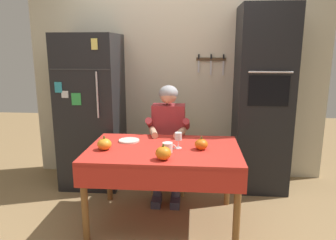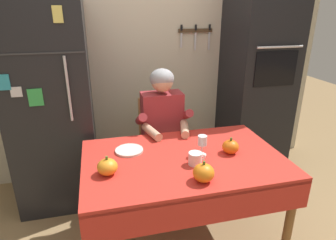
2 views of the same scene
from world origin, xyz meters
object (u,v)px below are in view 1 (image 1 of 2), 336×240
at_px(dining_table, 164,157).
at_px(chair_behind_person, 169,146).
at_px(wine_glass, 178,137).
at_px(refrigerator, 92,111).
at_px(coffee_mug, 168,147).
at_px(pumpkin_large, 163,153).
at_px(serving_tray, 129,141).
at_px(pumpkin_medium, 105,144).
at_px(wall_oven, 262,100).
at_px(pumpkin_small, 201,144).
at_px(seated_person, 168,132).

relative_size(dining_table, chair_behind_person, 1.51).
height_order(chair_behind_person, wine_glass, chair_behind_person).
relative_size(refrigerator, coffee_mug, 15.13).
bearing_deg(dining_table, pumpkin_large, -84.59).
distance_m(refrigerator, serving_tray, 0.91).
bearing_deg(pumpkin_medium, wall_oven, 32.25).
xyz_separation_m(wall_oven, pumpkin_small, (-0.71, -0.92, -0.26)).
relative_size(wall_oven, pumpkin_medium, 16.22).
bearing_deg(seated_person, dining_table, -89.13).
bearing_deg(chair_behind_person, serving_tray, -120.91).
xyz_separation_m(refrigerator, seated_person, (0.94, -0.28, -0.16)).
xyz_separation_m(refrigerator, pumpkin_large, (0.98, -1.18, -0.10)).
distance_m(coffee_mug, serving_tray, 0.50).
height_order(wine_glass, pumpkin_small, wine_glass).
bearing_deg(dining_table, pumpkin_medium, -172.02).
bearing_deg(refrigerator, wine_glass, -38.44).
bearing_deg(refrigerator, pumpkin_small, -34.25).
height_order(refrigerator, pumpkin_medium, refrigerator).
bearing_deg(coffee_mug, wine_glass, 52.19).
height_order(wall_oven, dining_table, wall_oven).
bearing_deg(seated_person, chair_behind_person, 90.00).
height_order(refrigerator, pumpkin_large, refrigerator).
bearing_deg(refrigerator, pumpkin_large, -50.31).
bearing_deg(seated_person, pumpkin_medium, -127.54).
bearing_deg(wine_glass, wall_oven, 44.54).
bearing_deg(seated_person, wall_oven, 16.76).
bearing_deg(pumpkin_small, chair_behind_person, 114.09).
bearing_deg(wall_oven, dining_table, -138.69).
relative_size(wall_oven, seated_person, 1.69).
relative_size(pumpkin_large, pumpkin_small, 1.12).
height_order(seated_person, pumpkin_small, seated_person).
height_order(chair_behind_person, seated_person, seated_person).
xyz_separation_m(pumpkin_medium, serving_tray, (0.17, 0.28, -0.04)).
bearing_deg(dining_table, seated_person, 90.87).
bearing_deg(pumpkin_small, dining_table, -179.72).
distance_m(seated_person, serving_tray, 0.53).
bearing_deg(coffee_mug, pumpkin_medium, 178.33).
bearing_deg(pumpkin_medium, pumpkin_large, -21.58).
bearing_deg(pumpkin_medium, dining_table, 7.98).
relative_size(wall_oven, coffee_mug, 17.65).
relative_size(chair_behind_person, wine_glass, 6.22).
bearing_deg(chair_behind_person, refrigerator, 174.51).
bearing_deg(serving_tray, refrigerator, 130.79).
relative_size(chair_behind_person, serving_tray, 4.58).
bearing_deg(pumpkin_medium, chair_behind_person, 58.99).
distance_m(coffee_mug, pumpkin_small, 0.31).
xyz_separation_m(pumpkin_large, serving_tray, (-0.39, 0.50, -0.05)).
bearing_deg(seated_person, wine_glass, -76.10).
bearing_deg(wine_glass, pumpkin_large, -108.61).
bearing_deg(pumpkin_large, dining_table, 95.41).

